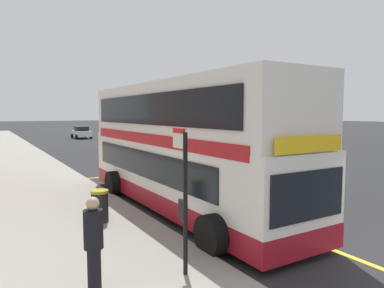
% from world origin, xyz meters
% --- Properties ---
extents(ground_plane, '(260.00, 260.00, 0.00)m').
position_xyz_m(ground_plane, '(0.00, 32.00, 0.00)').
color(ground_plane, '#28282B').
extents(pavement_near, '(6.00, 76.00, 0.14)m').
position_xyz_m(pavement_near, '(-7.00, 32.00, 0.07)').
color(pavement_near, gray).
rests_on(pavement_near, ground).
extents(double_decker_bus, '(3.27, 11.36, 4.40)m').
position_xyz_m(double_decker_bus, '(-2.46, 7.20, 2.07)').
color(double_decker_bus, white).
rests_on(double_decker_bus, ground).
extents(bus_bay_markings, '(2.95, 14.93, 0.01)m').
position_xyz_m(bus_bay_markings, '(-2.52, 7.18, 0.01)').
color(bus_bay_markings, yellow).
rests_on(bus_bay_markings, ground).
extents(bus_stop_sign, '(0.09, 0.51, 2.93)m').
position_xyz_m(bus_stop_sign, '(-5.03, 2.45, 1.84)').
color(bus_stop_sign, black).
rests_on(bus_stop_sign, pavement_near).
extents(parked_car_white_kerbside, '(2.09, 4.20, 1.62)m').
position_xyz_m(parked_car_white_kerbside, '(3.06, 44.26, 0.80)').
color(parked_car_white_kerbside, silver).
rests_on(parked_car_white_kerbside, ground).
extents(parked_car_silver_distant, '(2.09, 4.20, 1.62)m').
position_xyz_m(parked_car_silver_distant, '(2.65, 27.10, 0.80)').
color(parked_car_silver_distant, '#B2B5BA').
rests_on(parked_car_silver_distant, ground).
extents(pedestrian_waiting_near_sign, '(0.34, 0.34, 1.79)m').
position_xyz_m(pedestrian_waiting_near_sign, '(-6.83, 2.50, 1.12)').
color(pedestrian_waiting_near_sign, black).
rests_on(pedestrian_waiting_near_sign, pavement_near).
extents(litter_bin, '(0.52, 0.52, 0.95)m').
position_xyz_m(litter_bin, '(-5.50, 6.67, 0.62)').
color(litter_bin, black).
rests_on(litter_bin, pavement_near).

